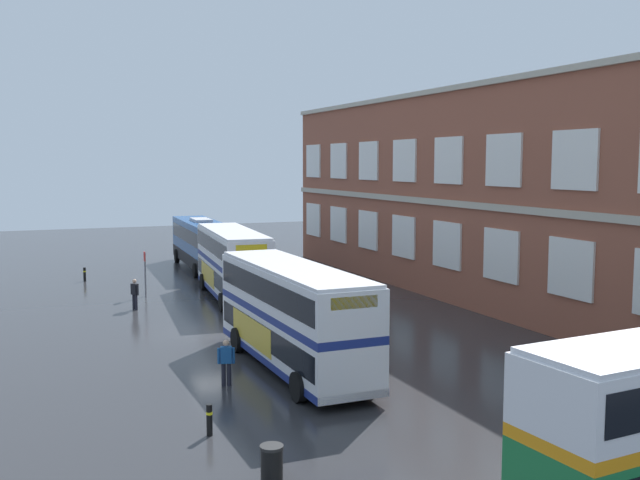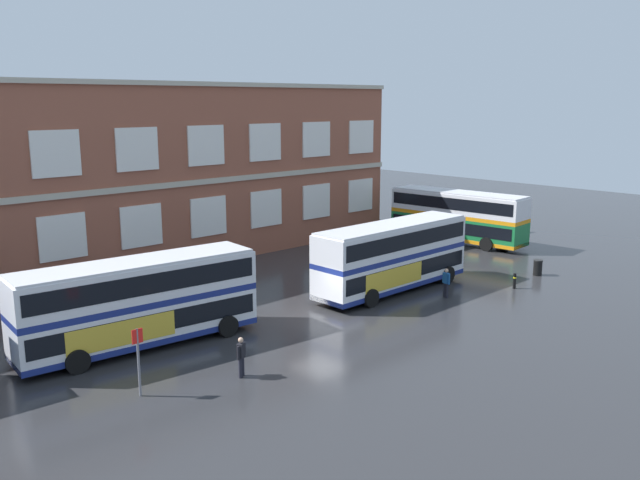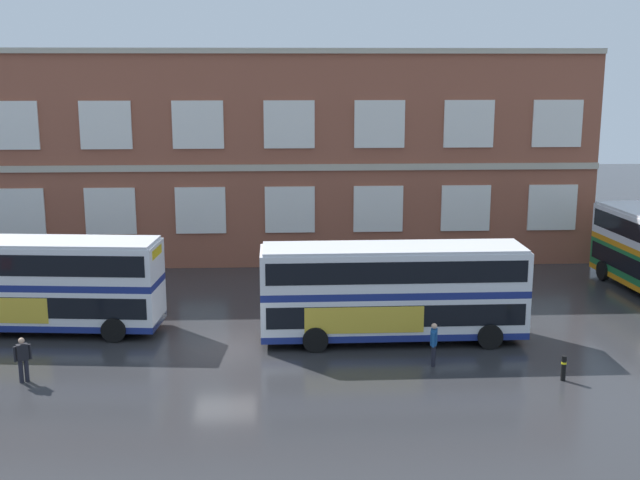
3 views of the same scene
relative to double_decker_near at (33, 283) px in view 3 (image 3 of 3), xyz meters
The scene contains 7 objects.
ground_plane 8.74m from the double_decker_near, ahead, with size 120.00×120.00×0.00m, color #2B2B2D.
brick_terminal_building 16.62m from the double_decker_near, 67.38° to the left, with size 45.34×8.19×12.30m.
double_decker_near is the anchor object (origin of this frame).
double_decker_middle 15.51m from the double_decker_near, ahead, with size 11.02×2.93×4.07m.
waiting_passenger 6.17m from the double_decker_near, 77.60° to the right, with size 0.61×0.40×1.70m.
second_passenger 17.36m from the double_decker_near, 16.71° to the right, with size 0.34×0.64×1.70m.
safety_bollard_west 22.19m from the double_decker_near, 17.72° to the right, with size 0.19×0.19×0.95m.
Camera 3 is at (2.38, -31.21, 11.35)m, focal length 45.38 mm.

